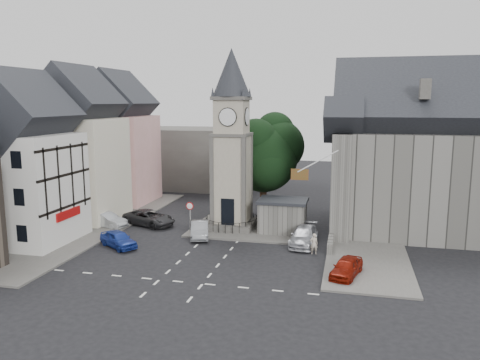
% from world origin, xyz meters
% --- Properties ---
extents(ground, '(120.00, 120.00, 0.00)m').
position_xyz_m(ground, '(0.00, 0.00, 0.00)').
color(ground, black).
rests_on(ground, ground).
extents(pavement_west, '(6.00, 30.00, 0.14)m').
position_xyz_m(pavement_west, '(-12.50, 6.00, 0.07)').
color(pavement_west, '#595651').
rests_on(pavement_west, ground).
extents(pavement_east, '(6.00, 26.00, 0.14)m').
position_xyz_m(pavement_east, '(12.00, 8.00, 0.07)').
color(pavement_east, '#595651').
rests_on(pavement_east, ground).
extents(central_island, '(10.00, 8.00, 0.16)m').
position_xyz_m(central_island, '(1.50, 8.00, 0.08)').
color(central_island, '#595651').
rests_on(central_island, ground).
extents(road_markings, '(20.00, 8.00, 0.01)m').
position_xyz_m(road_markings, '(0.00, -5.50, 0.01)').
color(road_markings, silver).
rests_on(road_markings, ground).
extents(clock_tower, '(4.86, 4.86, 16.25)m').
position_xyz_m(clock_tower, '(0.00, 7.99, 8.12)').
color(clock_tower, '#4C4944').
rests_on(clock_tower, ground).
extents(stone_shelter, '(4.30, 3.30, 3.08)m').
position_xyz_m(stone_shelter, '(4.80, 7.50, 1.55)').
color(stone_shelter, '#595752').
rests_on(stone_shelter, ground).
extents(town_tree, '(7.20, 7.20, 10.80)m').
position_xyz_m(town_tree, '(2.00, 13.00, 6.97)').
color(town_tree, black).
rests_on(town_tree, ground).
extents(warning_sign_post, '(0.70, 0.19, 2.85)m').
position_xyz_m(warning_sign_post, '(-3.20, 5.43, 2.03)').
color(warning_sign_post, black).
rests_on(warning_sign_post, ground).
extents(terrace_pink, '(8.10, 7.60, 12.80)m').
position_xyz_m(terrace_pink, '(-15.50, 16.00, 6.58)').
color(terrace_pink, '#D1998F').
rests_on(terrace_pink, ground).
extents(terrace_cream, '(8.10, 7.60, 12.80)m').
position_xyz_m(terrace_cream, '(-15.50, 8.00, 6.58)').
color(terrace_cream, beige).
rests_on(terrace_cream, ground).
extents(terrace_tudor, '(8.10, 7.60, 12.00)m').
position_xyz_m(terrace_tudor, '(-15.50, 0.00, 6.19)').
color(terrace_tudor, silver).
rests_on(terrace_tudor, ground).
extents(backdrop_west, '(20.00, 10.00, 8.00)m').
position_xyz_m(backdrop_west, '(-12.00, 28.00, 4.00)').
color(backdrop_west, '#4C4944').
rests_on(backdrop_west, ground).
extents(east_building, '(14.40, 11.40, 12.60)m').
position_xyz_m(east_building, '(15.59, 11.00, 6.26)').
color(east_building, '#595752').
rests_on(east_building, ground).
extents(east_boundary_wall, '(0.40, 16.00, 0.90)m').
position_xyz_m(east_boundary_wall, '(9.20, 10.00, 0.45)').
color(east_boundary_wall, '#595752').
rests_on(east_boundary_wall, ground).
extents(flagpole, '(3.68, 0.10, 2.74)m').
position_xyz_m(flagpole, '(8.00, 4.00, 7.00)').
color(flagpole, white).
rests_on(flagpole, ground).
extents(car_west_blue, '(4.15, 3.47, 1.34)m').
position_xyz_m(car_west_blue, '(-7.50, 0.31, 0.67)').
color(car_west_blue, navy).
rests_on(car_west_blue, ground).
extents(car_west_silver, '(4.41, 2.48, 1.37)m').
position_xyz_m(car_west_silver, '(-11.50, 5.59, 0.69)').
color(car_west_silver, '#ABAFB3').
rests_on(car_west_silver, ground).
extents(car_west_grey, '(5.72, 3.95, 1.45)m').
position_xyz_m(car_west_grey, '(-7.91, 7.18, 0.73)').
color(car_west_grey, '#28282B').
rests_on(car_west_grey, ground).
extents(car_island_silver, '(2.69, 4.46, 1.39)m').
position_xyz_m(car_island_silver, '(-2.00, 4.50, 0.69)').
color(car_island_silver, gray).
rests_on(car_island_silver, ground).
extents(car_island_east, '(2.19, 5.04, 1.44)m').
position_xyz_m(car_island_east, '(7.00, 4.50, 0.72)').
color(car_island_east, '#B4B6BD').
rests_on(car_island_east, ground).
extents(car_east_red, '(2.50, 4.08, 1.30)m').
position_xyz_m(car_east_red, '(10.50, -2.04, 0.65)').
color(car_east_red, maroon).
rests_on(car_east_red, ground).
extents(pedestrian, '(0.67, 0.51, 1.64)m').
position_xyz_m(pedestrian, '(8.00, 2.22, 0.82)').
color(pedestrian, beige).
rests_on(pedestrian, ground).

